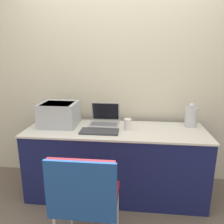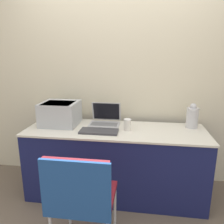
{
  "view_description": "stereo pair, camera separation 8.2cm",
  "coord_description": "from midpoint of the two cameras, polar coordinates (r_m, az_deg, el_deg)",
  "views": [
    {
      "loc": [
        0.19,
        -1.89,
        1.54
      ],
      "look_at": [
        -0.04,
        0.34,
        0.95
      ],
      "focal_mm": 35.0,
      "sensor_mm": 36.0,
      "label": 1
    },
    {
      "loc": [
        0.27,
        -1.88,
        1.54
      ],
      "look_at": [
        -0.04,
        0.34,
        0.95
      ],
      "focal_mm": 35.0,
      "sensor_mm": 36.0,
      "label": 2
    }
  ],
  "objects": [
    {
      "name": "chair",
      "position": [
        1.7,
        -8.57,
        -20.54
      ],
      "size": [
        0.48,
        0.46,
        0.88
      ],
      "color": "maroon",
      "rests_on": "ground_plane"
    },
    {
      "name": "coffee_cup",
      "position": [
        2.3,
        3.07,
        -3.25
      ],
      "size": [
        0.08,
        0.08,
        0.12
      ],
      "color": "white",
      "rests_on": "table"
    },
    {
      "name": "laptop_left",
      "position": [
        2.49,
        -2.89,
        -2.04
      ],
      "size": [
        0.34,
        0.29,
        0.24
      ],
      "color": "#B7B7BC",
      "rests_on": "table"
    },
    {
      "name": "external_keyboard",
      "position": [
        2.24,
        -4.36,
        -5.1
      ],
      "size": [
        0.39,
        0.18,
        0.02
      ],
      "color": "#3D3D42",
      "rests_on": "table"
    },
    {
      "name": "wall_back",
      "position": [
        2.65,
        0.95,
        9.58
      ],
      "size": [
        8.0,
        0.05,
        2.6
      ],
      "color": "beige",
      "rests_on": "ground_plane"
    },
    {
      "name": "printer",
      "position": [
        2.51,
        -14.51,
        -0.28
      ],
      "size": [
        0.4,
        0.37,
        0.26
      ],
      "color": "#B2B7BC",
      "rests_on": "table"
    },
    {
      "name": "ground_plane",
      "position": [
        2.44,
        -0.89,
        -24.25
      ],
      "size": [
        14.0,
        14.0,
        0.0
      ],
      "primitive_type": "plane",
      "color": "#6B5B4C"
    },
    {
      "name": "table",
      "position": [
        2.49,
        -0.05,
        -12.85
      ],
      "size": [
        1.91,
        0.64,
        0.77
      ],
      "color": "#191E51",
      "rests_on": "ground_plane"
    },
    {
      "name": "metal_pitcher",
      "position": [
        2.52,
        19.1,
        -1.0
      ],
      "size": [
        0.13,
        0.13,
        0.27
      ],
      "color": "silver",
      "rests_on": "table"
    }
  ]
}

